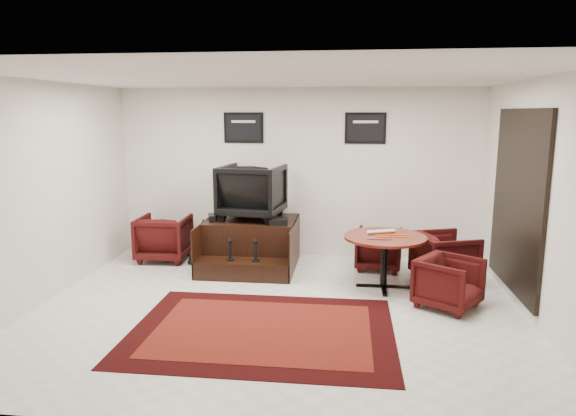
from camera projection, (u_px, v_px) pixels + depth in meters
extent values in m
plane|color=silver|center=(277.00, 309.00, 6.37)|extent=(6.00, 6.00, 0.00)
cube|color=beige|center=(298.00, 173.00, 8.55)|extent=(6.00, 0.02, 2.80)
cube|color=beige|center=(228.00, 255.00, 3.67)|extent=(6.00, 0.02, 2.80)
cube|color=beige|center=(41.00, 193.00, 6.46)|extent=(0.02, 5.00, 2.80)
cube|color=beige|center=(541.00, 203.00, 5.76)|extent=(0.02, 5.00, 2.80)
cube|color=white|center=(276.00, 77.00, 5.85)|extent=(6.00, 5.00, 0.02)
cube|color=black|center=(517.00, 201.00, 6.47)|extent=(0.05, 1.90, 2.30)
cube|color=black|center=(517.00, 201.00, 6.47)|extent=(0.02, 1.72, 2.12)
cube|color=black|center=(517.00, 201.00, 6.47)|extent=(0.03, 0.05, 2.12)
cube|color=black|center=(244.00, 128.00, 8.49)|extent=(0.66, 0.03, 0.50)
cube|color=black|center=(243.00, 128.00, 8.48)|extent=(0.58, 0.01, 0.42)
cube|color=silver|center=(243.00, 122.00, 8.46)|extent=(0.40, 0.00, 0.04)
cube|color=black|center=(365.00, 128.00, 8.26)|extent=(0.66, 0.03, 0.50)
cube|color=black|center=(365.00, 128.00, 8.25)|extent=(0.58, 0.01, 0.42)
cube|color=silver|center=(366.00, 122.00, 8.22)|extent=(0.40, 0.00, 0.04)
cube|color=black|center=(262.00, 330.00, 5.73)|extent=(2.92, 2.19, 0.01)
cube|color=#54140C|center=(262.00, 330.00, 5.73)|extent=(2.40, 1.67, 0.01)
cube|color=black|center=(252.00, 241.00, 8.20)|extent=(1.42, 1.05, 0.74)
cube|color=black|center=(243.00, 269.00, 7.53)|extent=(1.42, 0.42, 0.26)
cube|color=black|center=(206.00, 243.00, 8.08)|extent=(0.02, 1.47, 0.74)
cube|color=black|center=(295.00, 246.00, 7.92)|extent=(0.02, 1.47, 0.74)
cylinder|color=black|center=(230.00, 260.00, 7.52)|extent=(0.11, 0.11, 0.02)
cylinder|color=black|center=(230.00, 251.00, 7.50)|extent=(0.04, 0.04, 0.24)
sphere|color=black|center=(230.00, 241.00, 7.47)|extent=(0.07, 0.07, 0.07)
cylinder|color=black|center=(256.00, 261.00, 7.48)|extent=(0.11, 0.11, 0.02)
cylinder|color=black|center=(256.00, 252.00, 7.46)|extent=(0.04, 0.04, 0.24)
sphere|color=black|center=(255.00, 242.00, 7.43)|extent=(0.07, 0.07, 0.07)
imported|color=black|center=(252.00, 189.00, 8.09)|extent=(1.04, 0.99, 0.96)
cube|color=black|center=(212.00, 218.00, 7.99)|extent=(0.19, 0.29, 0.10)
cube|color=black|center=(220.00, 217.00, 8.01)|extent=(0.19, 0.29, 0.10)
cube|color=black|center=(279.00, 222.00, 7.71)|extent=(0.29, 0.21, 0.09)
imported|color=black|center=(164.00, 236.00, 8.42)|extent=(0.81, 0.76, 0.81)
cylinder|color=#4B110A|center=(385.00, 237.00, 7.02)|extent=(1.13, 1.13, 0.04)
cylinder|color=black|center=(384.00, 262.00, 7.08)|extent=(0.09, 0.09, 0.66)
cube|color=black|center=(383.00, 286.00, 7.15)|extent=(0.75, 0.06, 0.03)
cube|color=black|center=(383.00, 286.00, 7.15)|extent=(0.06, 0.75, 0.03)
imported|color=black|center=(379.00, 247.00, 7.94)|extent=(0.75, 0.71, 0.69)
imported|color=black|center=(445.00, 255.00, 7.36)|extent=(0.92, 0.95, 0.78)
imported|color=black|center=(449.00, 280.00, 6.36)|extent=(0.91, 0.92, 0.70)
cylinder|color=silver|center=(381.00, 232.00, 7.16)|extent=(0.41, 0.21, 0.05)
cylinder|color=orange|center=(392.00, 237.00, 6.94)|extent=(0.45, 0.05, 0.01)
cylinder|color=orange|center=(392.00, 235.00, 7.04)|extent=(0.44, 0.11, 0.01)
cylinder|color=#4C1933|center=(371.00, 239.00, 6.81)|extent=(0.09, 0.06, 0.01)
cylinder|color=#4C1933|center=(375.00, 239.00, 6.81)|extent=(0.09, 0.06, 0.01)
cylinder|color=#4C1933|center=(380.00, 240.00, 6.80)|extent=(0.09, 0.06, 0.01)
cylinder|color=#4C1933|center=(384.00, 240.00, 6.79)|extent=(0.09, 0.06, 0.01)
cylinder|color=#4C1933|center=(389.00, 240.00, 6.79)|extent=(0.09, 0.06, 0.01)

